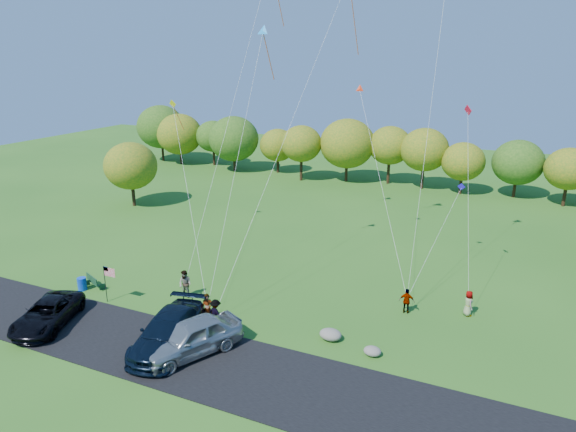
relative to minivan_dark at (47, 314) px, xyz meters
The scene contains 16 objects.
ground 10.45m from the minivan_dark, 26.53° to the left, with size 140.00×140.00×0.00m, color #295F1B.
asphalt_lane 9.37m from the minivan_dark, ahead, with size 44.00×6.00×0.06m, color black.
treeline 41.61m from the minivan_dark, 76.69° to the left, with size 77.65×27.56×8.34m.
minivan_dark is the anchor object (origin of this frame).
minivan_navy 8.20m from the minivan_dark, ahead, with size 2.62×6.45×1.87m, color black.
minivan_silver 9.78m from the minivan_dark, ahead, with size 2.34×5.83×1.99m, color #9AA0A4.
flyer_a 9.66m from the minivan_dark, 26.97° to the left, with size 0.70×0.46×1.91m, color #4C4C59.
flyer_b 8.55m from the minivan_dark, 51.31° to the left, with size 0.94×0.73×1.93m, color #4C4C59.
flyer_c 10.22m from the minivan_dark, 23.97° to the left, with size 1.16×0.66×1.79m, color #4C4C59.
flyer_d 22.21m from the minivan_dark, 28.69° to the left, with size 0.97×0.41×1.66m, color #4C4C59.
flyer_e 26.00m from the minivan_dark, 27.40° to the left, with size 0.81×0.53×1.67m, color #4C4C59.
park_bench 5.35m from the minivan_dark, 105.70° to the left, with size 1.70×0.94×0.97m.
trash_barrel 5.01m from the minivan_dark, 112.73° to the left, with size 0.61×0.61×0.91m, color blue.
flag_assembly 4.28m from the minivan_dark, 72.93° to the left, with size 0.96×0.62×2.59m.
boulder_near 17.13m from the minivan_dark, 19.16° to the left, with size 1.31×1.03×0.66m, color gray.
boulder_far 19.49m from the minivan_dark, 14.99° to the left, with size 0.98×0.82×0.51m, color gray.
Camera 1 is at (15.44, -23.90, 15.87)m, focal length 32.00 mm.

